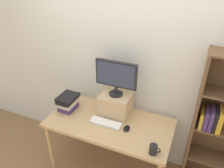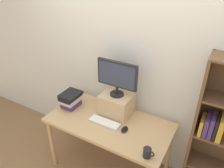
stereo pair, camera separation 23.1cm
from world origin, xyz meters
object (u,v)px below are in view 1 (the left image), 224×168
computer_mouse (127,128)px  keyboard (106,123)px  book_stack (68,102)px  coffee_mug (154,149)px  riser_box (116,104)px  desk (110,127)px  computer_monitor (116,76)px

computer_mouse → keyboard: bearing=-179.5°
computer_mouse → book_stack: size_ratio=0.39×
book_stack → keyboard: bearing=-7.9°
coffee_mug → riser_box: bearing=141.9°
desk → computer_monitor: computer_monitor is taller
coffee_mug → book_stack: bearing=165.7°
computer_mouse → coffee_mug: 0.41m
riser_box → computer_monitor: (0.00, -0.00, 0.37)m
desk → coffee_mug: (0.57, -0.26, 0.13)m
riser_box → keyboard: size_ratio=0.96×
computer_monitor → riser_box: bearing=90.0°
desk → computer_monitor: bearing=90.4°
desk → coffee_mug: bearing=-24.7°
computer_monitor → keyboard: 0.54m
desk → computer_mouse: 0.25m
computer_mouse → coffee_mug: (0.35, -0.22, 0.03)m
keyboard → computer_mouse: 0.25m
coffee_mug → desk: bearing=155.3°
computer_mouse → book_stack: bearing=174.8°
desk → keyboard: 0.11m
riser_box → book_stack: 0.58m
riser_box → computer_mouse: size_ratio=3.38×
desk → computer_mouse: bearing=-11.4°
riser_box → coffee_mug: riser_box is taller
computer_monitor → book_stack: bearing=-164.4°
keyboard → book_stack: bearing=172.1°
riser_box → computer_mouse: riser_box is taller
keyboard → computer_mouse: bearing=0.5°
book_stack → coffee_mug: book_stack is taller
book_stack → coffee_mug: size_ratio=2.42×
computer_mouse → riser_box: bearing=134.2°
desk → keyboard: size_ratio=3.85×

